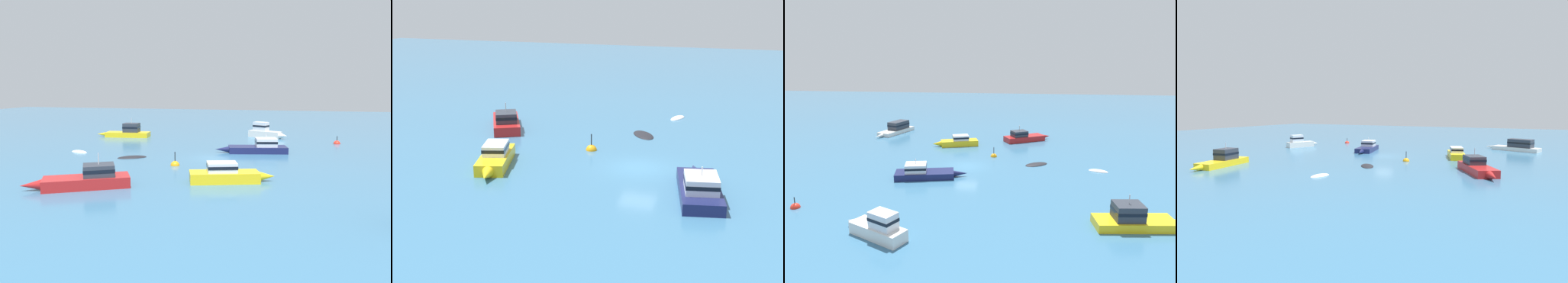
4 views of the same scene
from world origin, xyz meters
The scene contains 11 objects.
ground_plane centered at (0.00, 0.00, 0.00)m, with size 160.00×160.00×0.00m, color teal.
cabin_cruiser centered at (-2.70, 9.58, 0.62)m, with size 6.67×3.36×1.55m.
cabin_cruiser_1 centered at (-14.57, 17.01, 0.77)m, with size 4.55×8.63×1.90m.
tender centered at (8.35, 1.50, 0.00)m, with size 3.30×2.81×0.36m.
powerboat centered at (15.30, -13.95, 0.71)m, with size 7.73×2.85×2.72m.
rib centered at (15.33, -0.28, 0.00)m, with size 2.35×1.56×0.44m.
motor_cruiser centered at (-3.88, -17.73, 0.82)m, with size 5.67×3.59×2.16m.
powerboat_1 centered at (-3.98, -4.60, 0.60)m, with size 7.96×3.59×2.13m.
launch centered at (6.91, 13.57, 0.63)m, with size 7.38×4.92×2.50m.
channel_buoy centered at (-13.10, -13.59, 0.00)m, with size 0.85×0.85×1.41m.
mooring_buoy centered at (2.94, 4.37, 0.01)m, with size 0.84×0.84×1.69m.
Camera 4 is at (41.00, 17.73, 6.55)m, focal length 29.20 mm.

